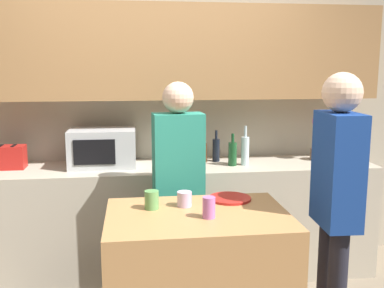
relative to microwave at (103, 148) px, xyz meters
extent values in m
cube|color=#B2A893|center=(0.40, 0.29, 0.28)|extent=(6.40, 0.08, 2.70)
cube|color=#A37547|center=(0.40, 0.09, 0.75)|extent=(3.74, 0.32, 0.75)
cube|color=#B7AD99|center=(0.40, -0.06, -0.61)|extent=(3.60, 0.62, 0.92)
cube|color=#B7BABC|center=(0.00, 0.00, 0.00)|extent=(0.52, 0.38, 0.30)
cube|color=black|center=(-0.05, -0.19, 0.00)|extent=(0.31, 0.01, 0.19)
cube|color=#B21E19|center=(-0.73, 0.00, -0.06)|extent=(0.26, 0.16, 0.18)
cube|color=black|center=(-0.78, 0.00, 0.03)|extent=(0.02, 0.11, 0.01)
cube|color=black|center=(-0.68, 0.00, 0.03)|extent=(0.02, 0.11, 0.01)
cylinder|color=brown|center=(1.81, 0.00, -0.10)|extent=(0.14, 0.14, 0.10)
cylinder|color=#38662D|center=(1.81, 0.00, 0.04)|extent=(0.01, 0.01, 0.18)
sphere|color=#B25199|center=(1.81, 0.00, 0.18)|extent=(0.13, 0.13, 0.13)
cylinder|color=silver|center=(0.71, 0.01, -0.04)|extent=(0.06, 0.06, 0.22)
cylinder|color=silver|center=(0.71, 0.01, 0.11)|extent=(0.02, 0.02, 0.09)
cylinder|color=#472814|center=(0.81, 0.05, -0.07)|extent=(0.08, 0.08, 0.16)
cylinder|color=#472814|center=(0.81, 0.05, 0.04)|extent=(0.03, 0.03, 0.06)
cylinder|color=black|center=(0.93, 0.06, -0.06)|extent=(0.06, 0.06, 0.19)
cylinder|color=black|center=(0.93, 0.06, 0.08)|extent=(0.02, 0.02, 0.07)
cylinder|color=#194723|center=(1.03, -0.12, -0.06)|extent=(0.07, 0.07, 0.19)
cylinder|color=#194723|center=(1.03, -0.12, 0.07)|extent=(0.02, 0.02, 0.07)
cylinder|color=silver|center=(1.14, -0.11, -0.03)|extent=(0.06, 0.06, 0.23)
cylinder|color=silver|center=(1.14, -0.11, 0.13)|extent=(0.02, 0.02, 0.09)
cylinder|color=red|center=(0.83, -0.98, -0.16)|extent=(0.26, 0.26, 0.01)
cylinder|color=#BB6AB5|center=(0.64, -1.30, -0.11)|extent=(0.07, 0.07, 0.12)
cylinder|color=silver|center=(0.53, -1.08, -0.12)|extent=(0.09, 0.09, 0.09)
cylinder|color=#61A057|center=(0.34, -1.10, -0.11)|extent=(0.08, 0.08, 0.11)
cylinder|color=black|center=(1.39, -1.18, -0.67)|extent=(0.11, 0.11, 0.82)
cube|color=navy|center=(1.38, -1.26, 0.07)|extent=(0.21, 0.35, 0.65)
sphere|color=beige|center=(1.38, -1.26, 0.50)|extent=(0.22, 0.22, 0.22)
cylinder|color=black|center=(0.63, -0.60, -0.68)|extent=(0.11, 0.11, 0.78)
cylinder|color=black|center=(0.47, -0.61, -0.68)|extent=(0.11, 0.11, 0.78)
cube|color=#278772|center=(0.55, -0.60, 0.02)|extent=(0.35, 0.21, 0.62)
sphere|color=beige|center=(0.55, -0.60, 0.43)|extent=(0.21, 0.21, 0.21)
camera|label=1|loc=(0.25, -3.59, 0.64)|focal=42.00mm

